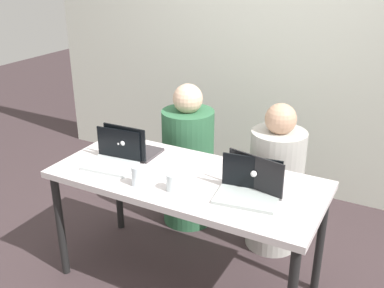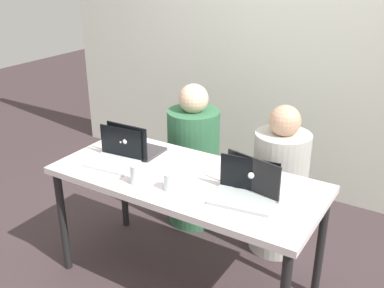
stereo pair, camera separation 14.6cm
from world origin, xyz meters
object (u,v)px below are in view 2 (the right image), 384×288
(laptop_front_left, at_px, (115,156))
(water_glass_center, at_px, (170,183))
(laptop_front_right, at_px, (245,191))
(water_glass_left, at_px, (136,176))
(laptop_back_left, at_px, (135,147))
(person_on_left, at_px, (193,163))
(laptop_back_right, at_px, (260,181))
(person_on_right, at_px, (279,188))

(laptop_front_left, relative_size, water_glass_center, 3.26)
(laptop_front_left, distance_m, water_glass_center, 0.50)
(laptop_front_right, xyz_separation_m, water_glass_center, (-0.39, -0.13, -0.00))
(laptop_front_right, height_order, water_glass_left, laptop_front_right)
(laptop_back_left, bearing_deg, person_on_left, -102.49)
(laptop_back_right, bearing_deg, person_on_right, -69.36)
(person_on_left, bearing_deg, laptop_back_left, 64.22)
(laptop_back_left, bearing_deg, water_glass_center, 147.51)
(laptop_front_right, relative_size, water_glass_center, 3.63)
(laptop_front_right, bearing_deg, water_glass_center, -170.12)
(person_on_left, relative_size, water_glass_left, 9.70)
(person_on_left, height_order, laptop_front_right, person_on_left)
(laptop_back_left, relative_size, water_glass_left, 2.68)
(person_on_right, bearing_deg, laptop_back_left, 24.11)
(person_on_left, relative_size, person_on_right, 1.04)
(laptop_front_left, relative_size, laptop_front_right, 0.90)
(person_on_left, xyz_separation_m, laptop_front_left, (-0.13, -0.73, 0.31))
(person_on_right, distance_m, laptop_back_left, 1.03)
(water_glass_left, bearing_deg, laptop_front_left, 152.32)
(laptop_back_right, distance_m, laptop_front_left, 0.92)
(laptop_front_left, distance_m, laptop_front_right, 0.88)
(laptop_back_right, bearing_deg, water_glass_left, 38.36)
(laptop_back_right, xyz_separation_m, water_glass_center, (-0.42, -0.27, -0.00))
(laptop_front_right, bearing_deg, water_glass_left, -172.36)
(laptop_front_right, bearing_deg, laptop_front_left, 173.33)
(laptop_back_left, xyz_separation_m, laptop_front_right, (0.86, -0.15, -0.00))
(laptop_front_left, xyz_separation_m, laptop_front_right, (0.88, 0.02, -0.00))
(laptop_back_right, bearing_deg, laptop_front_right, 92.22)
(person_on_left, xyz_separation_m, laptop_front_right, (0.75, -0.71, 0.31))
(person_on_left, distance_m, laptop_front_left, 0.80)
(laptop_back_left, bearing_deg, laptop_front_left, 81.23)
(person_on_right, relative_size, laptop_front_right, 3.02)
(laptop_back_right, height_order, laptop_front_right, laptop_back_right)
(water_glass_center, relative_size, water_glass_left, 0.85)
(person_on_left, height_order, laptop_back_left, person_on_left)
(laptop_front_left, distance_m, laptop_back_left, 0.17)
(laptop_front_right, bearing_deg, person_on_left, 128.84)
(laptop_front_right, relative_size, water_glass_left, 3.10)
(person_on_left, xyz_separation_m, laptop_back_left, (-0.11, -0.56, 0.32))
(person_on_left, distance_m, water_glass_center, 0.96)
(laptop_back_left, height_order, laptop_front_right, laptop_back_left)
(laptop_back_left, xyz_separation_m, water_glass_left, (0.26, -0.32, 0.00))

